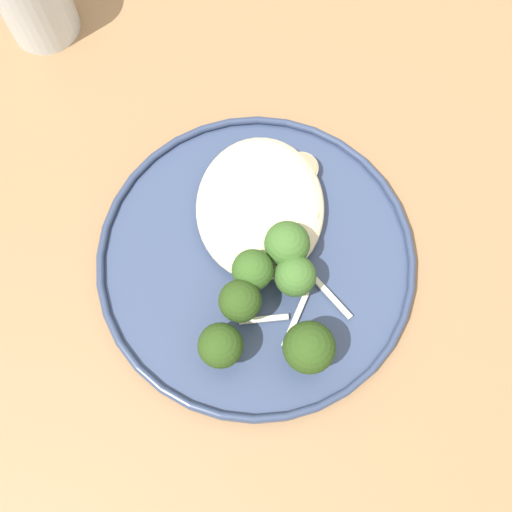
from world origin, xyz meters
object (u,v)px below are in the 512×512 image
at_px(seared_scallop_front_small, 304,217).
at_px(seared_scallop_center_golden, 266,181).
at_px(broccoli_floret_right_tilted, 282,244).
at_px(seared_scallop_tiny_bay, 242,200).
at_px(dinner_plate, 256,260).
at_px(broccoli_floret_front_edge, 240,302).
at_px(broccoli_floret_rear_charred, 309,348).
at_px(broccoli_floret_small_sprig, 221,346).
at_px(seared_scallop_on_noodles, 301,169).
at_px(broccoli_floret_center_pile, 253,271).
at_px(broccoli_floret_beside_noodles, 295,276).

xyz_separation_m(seared_scallop_front_small, seared_scallop_center_golden, (-0.04, -0.03, -0.00)).
bearing_deg(broccoli_floret_right_tilted, seared_scallop_tiny_bay, -145.07).
distance_m(dinner_plate, seared_scallop_center_golden, 0.07).
distance_m(dinner_plate, broccoli_floret_front_edge, 0.06).
bearing_deg(seared_scallop_center_golden, dinner_plate, -6.60).
relative_size(broccoli_floret_rear_charred, broccoli_floret_right_tilted, 1.13).
distance_m(broccoli_floret_small_sprig, broccoli_floret_right_tilted, 0.10).
height_order(seared_scallop_front_small, seared_scallop_on_noodles, seared_scallop_front_small).
distance_m(seared_scallop_front_small, seared_scallop_tiny_bay, 0.06).
distance_m(dinner_plate, seared_scallop_tiny_bay, 0.06).
xyz_separation_m(broccoli_floret_center_pile, broccoli_floret_beside_noodles, (0.00, 0.04, -0.00)).
relative_size(seared_scallop_tiny_bay, broccoli_floret_beside_noodles, 0.47).
relative_size(broccoli_floret_rear_charred, broccoli_floret_front_edge, 1.06).
height_order(seared_scallop_center_golden, broccoli_floret_right_tilted, broccoli_floret_right_tilted).
height_order(broccoli_floret_beside_noodles, broccoli_floret_right_tilted, broccoli_floret_right_tilted).
relative_size(broccoli_floret_center_pile, broccoli_floret_beside_noodles, 1.10).
height_order(seared_scallop_tiny_bay, broccoli_floret_small_sprig, broccoli_floret_small_sprig).
bearing_deg(broccoli_floret_front_edge, seared_scallop_on_noodles, 158.32).
xyz_separation_m(seared_scallop_on_noodles, broccoli_floret_center_pile, (0.11, -0.04, 0.03)).
height_order(seared_scallop_center_golden, broccoli_floret_rear_charred, broccoli_floret_rear_charred).
bearing_deg(seared_scallop_front_small, seared_scallop_tiny_bay, -106.25).
relative_size(seared_scallop_center_golden, seared_scallop_tiny_bay, 1.10).
height_order(broccoli_floret_center_pile, broccoli_floret_beside_noodles, broccoli_floret_center_pile).
xyz_separation_m(seared_scallop_front_small, broccoli_floret_right_tilted, (0.03, -0.02, 0.02)).
height_order(broccoli_floret_rear_charred, broccoli_floret_center_pile, broccoli_floret_rear_charred).
bearing_deg(broccoli_floret_front_edge, broccoli_floret_beside_noodles, 117.84).
bearing_deg(broccoli_floret_beside_noodles, broccoli_floret_center_pile, -94.86).
bearing_deg(broccoli_floret_center_pile, broccoli_floret_beside_noodles, 85.14).
xyz_separation_m(broccoli_floret_center_pile, broccoli_floret_right_tilted, (-0.02, 0.02, -0.00)).
bearing_deg(broccoli_floret_beside_noodles, broccoli_floret_small_sprig, -45.33).
distance_m(dinner_plate, broccoli_floret_beside_noodles, 0.05).
xyz_separation_m(seared_scallop_on_noodles, broccoli_floret_front_edge, (0.13, -0.05, 0.03)).
height_order(seared_scallop_tiny_bay, broccoli_floret_beside_noodles, broccoli_floret_beside_noodles).
relative_size(seared_scallop_center_golden, broccoli_floret_rear_charred, 0.42).
relative_size(broccoli_floret_beside_noodles, broccoli_floret_right_tilted, 0.92).
xyz_separation_m(dinner_plate, broccoli_floret_front_edge, (0.05, -0.01, 0.04)).
height_order(seared_scallop_front_small, broccoli_floret_beside_noodles, broccoli_floret_beside_noodles).
bearing_deg(seared_scallop_on_noodles, seared_scallop_front_small, 2.18).
distance_m(broccoli_floret_center_pile, broccoli_floret_right_tilted, 0.04).
relative_size(seared_scallop_on_noodles, broccoli_floret_rear_charred, 0.51).
xyz_separation_m(seared_scallop_tiny_bay, broccoli_floret_center_pile, (0.08, 0.01, 0.03)).
height_order(broccoli_floret_front_edge, broccoli_floret_center_pile, broccoli_floret_front_edge).
bearing_deg(dinner_plate, seared_scallop_tiny_bay, -166.06).
bearing_deg(broccoli_floret_small_sprig, seared_scallop_on_noodles, 158.09).
bearing_deg(seared_scallop_center_golden, broccoli_floret_right_tilted, 11.11).
bearing_deg(dinner_plate, seared_scallop_front_small, 131.29).
relative_size(dinner_plate, broccoli_floret_right_tilted, 5.20).
bearing_deg(seared_scallop_front_small, broccoli_floret_beside_noodles, -8.41).
relative_size(seared_scallop_on_noodles, broccoli_floret_small_sprig, 0.58).
bearing_deg(seared_scallop_front_small, broccoli_floret_front_edge, -32.56).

